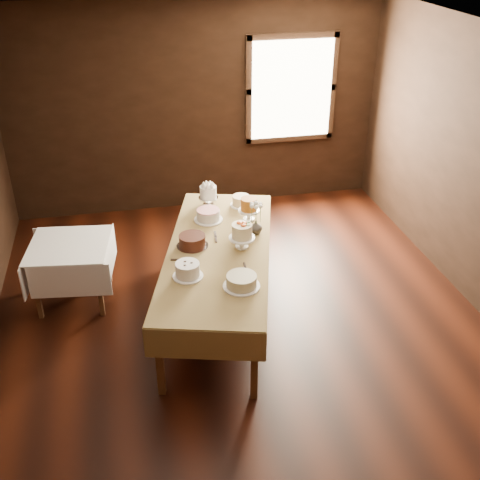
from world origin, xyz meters
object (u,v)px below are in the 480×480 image
at_px(cake_chocolate, 192,241).
at_px(cake_speckled, 241,201).
at_px(cake_cream, 242,282).
at_px(cake_lattice, 208,216).
at_px(cake_server_c, 215,234).
at_px(flower_vase, 256,227).
at_px(cake_swirl, 188,270).
at_px(side_table, 70,251).
at_px(cake_server_b, 247,272).
at_px(display_table, 219,254).
at_px(cake_flowers, 242,237).
at_px(cake_caramel, 249,210).
at_px(cake_meringue, 208,196).
at_px(cake_server_d, 244,236).
at_px(cake_server_e, 188,260).

bearing_deg(cake_chocolate, cake_speckled, 50.20).
bearing_deg(cake_cream, cake_lattice, 93.48).
xyz_separation_m(cake_server_c, flower_vase, (0.42, -0.05, 0.07)).
bearing_deg(cake_swirl, side_table, 137.41).
bearing_deg(cake_server_b, display_table, -155.41).
height_order(cake_flowers, flower_vase, cake_flowers).
distance_m(side_table, cake_flowers, 1.84).
distance_m(cake_caramel, cake_flowers, 0.59).
bearing_deg(cake_meringue, cake_swirl, -106.67).
bearing_deg(cake_flowers, cake_speckled, 78.38).
xyz_separation_m(cake_cream, cake_server_d, (0.22, 0.89, -0.05)).
bearing_deg(flower_vase, display_table, -150.44).
bearing_deg(cake_caramel, cake_speckled, 91.25).
bearing_deg(cake_chocolate, flower_vase, 11.84).
height_order(side_table, cake_lattice, cake_lattice).
bearing_deg(cake_server_c, flower_vase, -89.97).
distance_m(cake_speckled, cake_cream, 1.63).
relative_size(cake_lattice, cake_swirl, 1.02).
bearing_deg(cake_lattice, cake_chocolate, -115.20).
bearing_deg(flower_vase, cake_swirl, -139.75).
xyz_separation_m(cake_speckled, cake_flowers, (-0.19, -0.92, 0.06)).
xyz_separation_m(cake_flowers, cake_server_c, (-0.21, 0.31, -0.11)).
distance_m(cake_flowers, cake_swirl, 0.73).
bearing_deg(cake_meringue, cake_lattice, -99.69).
bearing_deg(cake_cream, cake_caramel, 74.29).
relative_size(cake_cream, cake_server_e, 1.51).
xyz_separation_m(side_table, cake_server_d, (1.78, -0.39, 0.19)).
distance_m(cake_chocolate, cake_cream, 0.86).
relative_size(cake_caramel, cake_server_b, 1.11).
bearing_deg(cake_caramel, cake_server_d, -110.41).
bearing_deg(cake_caramel, display_table, -128.28).
height_order(display_table, cake_lattice, cake_lattice).
xyz_separation_m(cake_chocolate, cake_server_b, (0.42, -0.58, -0.06)).
xyz_separation_m(cake_flowers, cake_swirl, (-0.60, -0.42, -0.05)).
height_order(display_table, cake_server_b, cake_server_b).
bearing_deg(display_table, cake_swirl, -130.12).
bearing_deg(cake_flowers, cake_swirl, -145.05).
distance_m(cake_swirl, cake_server_d, 0.92).
bearing_deg(cake_meringue, cake_chocolate, -109.16).
height_order(cake_server_d, flower_vase, flower_vase).
relative_size(cake_meringue, cake_lattice, 0.77).
distance_m(cake_server_b, cake_server_c, 0.79).
bearing_deg(cake_server_b, cake_server_d, 173.45).
xyz_separation_m(display_table, side_table, (-1.48, 0.60, -0.12)).
relative_size(display_table, cake_speckled, 9.93).
xyz_separation_m(cake_swirl, cake_server_c, (0.38, 0.72, -0.06)).
relative_size(cake_meringue, cake_flowers, 0.88).
bearing_deg(cake_server_e, cake_server_d, 42.94).
xyz_separation_m(cake_server_d, cake_server_e, (-0.63, -0.35, 0.00)).
xyz_separation_m(cake_chocolate, cake_cream, (0.33, -0.80, -0.00)).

